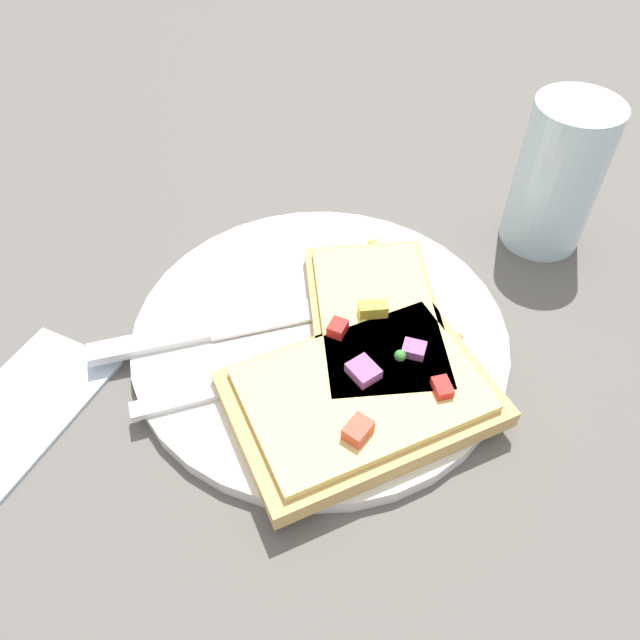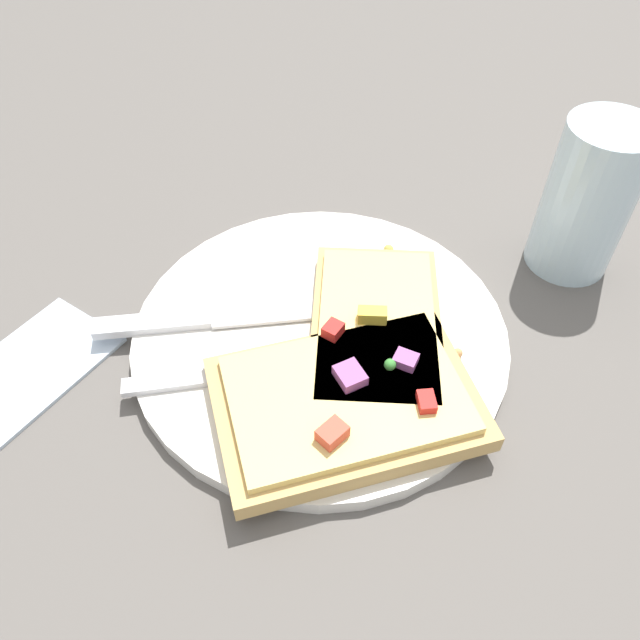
{
  "view_description": "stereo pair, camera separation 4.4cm",
  "coord_description": "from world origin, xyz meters",
  "px_view_note": "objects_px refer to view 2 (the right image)",
  "views": [
    {
      "loc": [
        -0.27,
        -0.13,
        0.35
      ],
      "look_at": [
        0.0,
        0.0,
        0.02
      ],
      "focal_mm": 35.0,
      "sensor_mm": 36.0,
      "label": 1
    },
    {
      "loc": [
        -0.25,
        -0.17,
        0.35
      ],
      "look_at": [
        0.0,
        0.0,
        0.02
      ],
      "focal_mm": 35.0,
      "sensor_mm": 36.0,
      "label": 2
    }
  ],
  "objects_px": {
    "knife": "(224,317)",
    "drinking_glass": "(588,199)",
    "pizza_slice_main": "(376,329)",
    "fork": "(306,365)",
    "plate": "(320,335)",
    "napkin": "(25,371)",
    "pizza_slice_corner": "(346,401)"
  },
  "relations": [
    {
      "from": "knife",
      "to": "drinking_glass",
      "type": "bearing_deg",
      "value": 8.93
    },
    {
      "from": "pizza_slice_main",
      "to": "drinking_glass",
      "type": "height_order",
      "value": "drinking_glass"
    },
    {
      "from": "fork",
      "to": "drinking_glass",
      "type": "height_order",
      "value": "drinking_glass"
    },
    {
      "from": "fork",
      "to": "drinking_glass",
      "type": "bearing_deg",
      "value": 20.52
    },
    {
      "from": "fork",
      "to": "plate",
      "type": "bearing_deg",
      "value": 64.97
    },
    {
      "from": "pizza_slice_main",
      "to": "drinking_glass",
      "type": "distance_m",
      "value": 0.19
    },
    {
      "from": "fork",
      "to": "napkin",
      "type": "xyz_separation_m",
      "value": [
        -0.11,
        0.17,
        -0.01
      ]
    },
    {
      "from": "plate",
      "to": "pizza_slice_main",
      "type": "distance_m",
      "value": 0.04
    },
    {
      "from": "fork",
      "to": "drinking_glass",
      "type": "distance_m",
      "value": 0.25
    },
    {
      "from": "plate",
      "to": "pizza_slice_corner",
      "type": "xyz_separation_m",
      "value": [
        -0.05,
        -0.05,
        0.02
      ]
    },
    {
      "from": "pizza_slice_corner",
      "to": "napkin",
      "type": "relative_size",
      "value": 1.61
    },
    {
      "from": "fork",
      "to": "knife",
      "type": "bearing_deg",
      "value": 134.84
    },
    {
      "from": "napkin",
      "to": "pizza_slice_main",
      "type": "bearing_deg",
      "value": -50.68
    },
    {
      "from": "knife",
      "to": "napkin",
      "type": "xyz_separation_m",
      "value": [
        -0.11,
        0.09,
        -0.01
      ]
    },
    {
      "from": "drinking_glass",
      "to": "napkin",
      "type": "bearing_deg",
      "value": 140.17
    },
    {
      "from": "pizza_slice_main",
      "to": "drinking_glass",
      "type": "xyz_separation_m",
      "value": [
        0.17,
        -0.08,
        0.04
      ]
    },
    {
      "from": "fork",
      "to": "pizza_slice_main",
      "type": "xyz_separation_m",
      "value": [
        0.05,
        -0.03,
        0.01
      ]
    },
    {
      "from": "knife",
      "to": "pizza_slice_main",
      "type": "relative_size",
      "value": 0.99
    },
    {
      "from": "pizza_slice_main",
      "to": "drinking_glass",
      "type": "relative_size",
      "value": 1.48
    },
    {
      "from": "napkin",
      "to": "plate",
      "type": "bearing_deg",
      "value": -47.36
    },
    {
      "from": "pizza_slice_corner",
      "to": "napkin",
      "type": "bearing_deg",
      "value": 154.41
    },
    {
      "from": "pizza_slice_corner",
      "to": "pizza_slice_main",
      "type": "bearing_deg",
      "value": 53.43
    },
    {
      "from": "pizza_slice_corner",
      "to": "drinking_glass",
      "type": "distance_m",
      "value": 0.25
    },
    {
      "from": "plate",
      "to": "drinking_glass",
      "type": "xyz_separation_m",
      "value": [
        0.19,
        -0.12,
        0.06
      ]
    },
    {
      "from": "knife",
      "to": "plate",
      "type": "bearing_deg",
      "value": -14.58
    },
    {
      "from": "drinking_glass",
      "to": "fork",
      "type": "bearing_deg",
      "value": 153.81
    },
    {
      "from": "knife",
      "to": "pizza_slice_main",
      "type": "height_order",
      "value": "pizza_slice_main"
    },
    {
      "from": "pizza_slice_corner",
      "to": "knife",
      "type": "bearing_deg",
      "value": 121.85
    },
    {
      "from": "fork",
      "to": "knife",
      "type": "distance_m",
      "value": 0.07
    },
    {
      "from": "pizza_slice_corner",
      "to": "napkin",
      "type": "distance_m",
      "value": 0.23
    },
    {
      "from": "plate",
      "to": "knife",
      "type": "xyz_separation_m",
      "value": [
        -0.03,
        0.06,
        0.01
      ]
    },
    {
      "from": "plate",
      "to": "drinking_glass",
      "type": "height_order",
      "value": "drinking_glass"
    }
  ]
}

